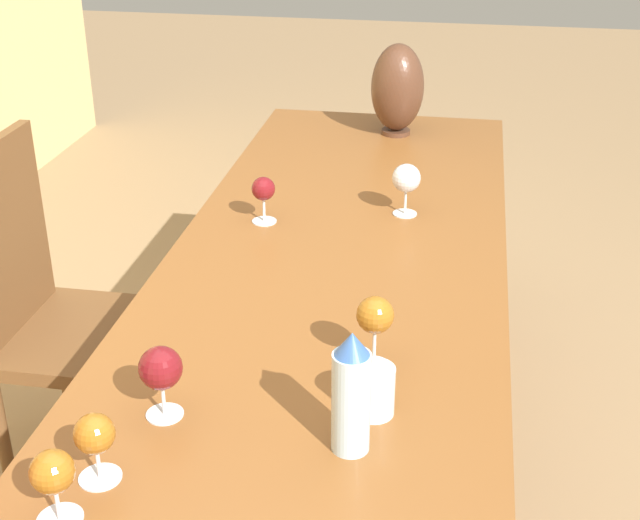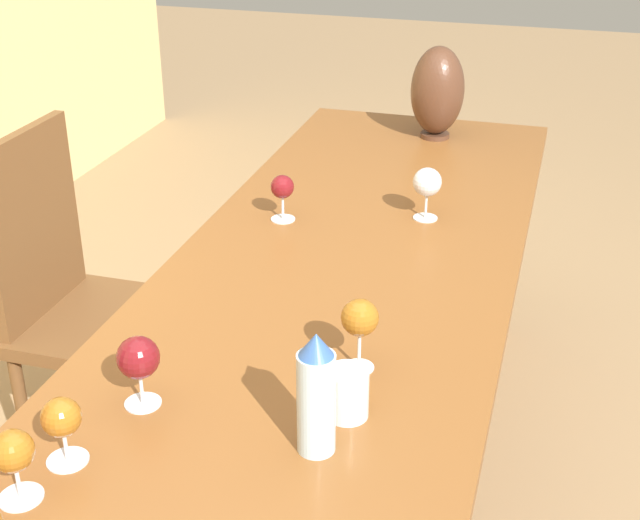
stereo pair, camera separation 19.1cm
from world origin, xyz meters
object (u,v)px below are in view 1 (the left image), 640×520
Objects in this scene: wine_glass_6 at (263,191)px; wine_glass_3 at (53,474)px; water_bottle at (351,394)px; wine_glass_4 at (375,317)px; chair_far at (59,311)px; water_tumbler at (373,391)px; wine_glass_5 at (406,179)px; wine_glass_2 at (95,436)px; vase at (397,88)px; wine_glass_0 at (161,370)px.

wine_glass_3 is at bearing 177.34° from wine_glass_6.
wine_glass_6 is at bearing 21.72° from water_bottle.
wine_glass_4 is 0.73m from wine_glass_6.
chair_far reaches higher than wine_glass_4.
water_tumbler is 0.90m from wine_glass_5.
wine_glass_3 is (-0.35, 0.43, 0.04)m from water_tumbler.
wine_glass_2 is 0.82× the size of wine_glass_4.
wine_glass_4 is (0.15, 0.02, 0.06)m from water_tumbler.
vase reaches higher than water_bottle.
vase is 0.31× the size of chair_far.
chair_far is at bearing 26.25° from wine_glass_3.
water_bottle is 0.41m from wine_glass_2.
wine_glass_5 reaches higher than wine_glass_2.
wine_glass_2 is at bearing 110.72° from water_bottle.
wine_glass_6 is at bearing -74.51° from chair_far.
wine_glass_5 is (1.15, -0.39, 0.02)m from wine_glass_2.
wine_glass_0 is at bearing -178.83° from wine_glass_6.
vase is (1.68, 0.08, 0.05)m from water_bottle.
wine_glass_2 is at bearing 165.35° from wine_glass_0.
wine_glass_0 is 0.14× the size of chair_far.
vase is (1.57, 0.11, 0.11)m from water_tumbler.
water_bottle reaches higher than wine_glass_5.
wine_glass_2 is (-0.18, 0.05, -0.01)m from wine_glass_0.
wine_glass_2 is at bearing 161.29° from wine_glass_5.
water_tumbler is at bearing -124.64° from chair_far.
wine_glass_2 is 0.10m from wine_glass_3.
vase is at bearing -40.87° from chair_far.
wine_glass_3 is at bearing -153.75° from chair_far.
wine_glass_3 is 1.31m from wine_glass_5.
vase reaches higher than water_tumbler.
wine_glass_6 is 0.65m from chair_far.
wine_glass_4 reaches higher than water_tumbler.
water_tumbler is 0.37m from wine_glass_0.
water_tumbler is at bearing -13.69° from water_bottle.
wine_glass_3 is (-0.10, 0.02, 0.00)m from wine_glass_2.
wine_glass_4 reaches higher than wine_glass_3.
vase reaches higher than wine_glass_6.
wine_glass_0 is at bearing -14.08° from wine_glass_3.
wine_glass_4 is (0.50, -0.42, 0.02)m from wine_glass_3.
wine_glass_3 reaches higher than wine_glass_2.
wine_glass_4 is at bearing -176.23° from vase.
wine_glass_3 is 0.65m from wine_glass_4.
wine_glass_4 reaches higher than wine_glass_5.
water_tumbler is (0.11, -0.03, -0.06)m from water_bottle.
vase is 2.20× the size of wine_glass_0.
chair_far is at bearing 50.34° from water_bottle.
wine_glass_0 is at bearing 84.15° from water_bottle.
wine_glass_3 is at bearing 140.37° from wine_glass_4.
chair_far reaches higher than wine_glass_5.
chair_far is at bearing 55.36° from water_tumbler.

